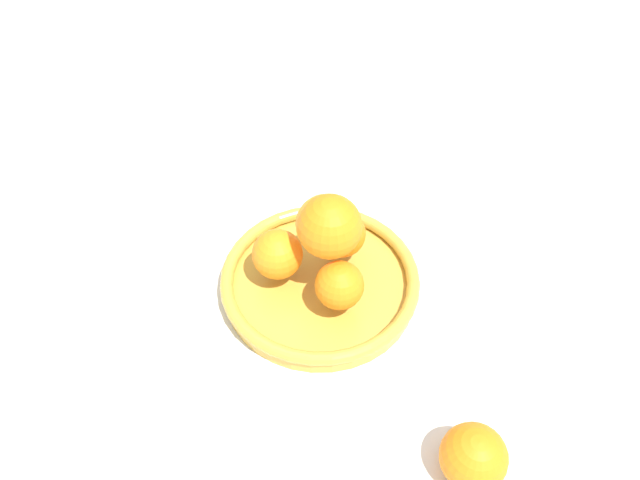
% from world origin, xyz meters
% --- Properties ---
extents(ground_plane, '(4.00, 4.00, 0.00)m').
position_xyz_m(ground_plane, '(0.00, 0.00, 0.00)').
color(ground_plane, silver).
extents(fruit_bowl, '(0.27, 0.27, 0.04)m').
position_xyz_m(fruit_bowl, '(0.00, 0.00, 0.02)').
color(fruit_bowl, gold).
rests_on(fruit_bowl, ground_plane).
extents(orange_pile, '(0.16, 0.15, 0.14)m').
position_xyz_m(orange_pile, '(0.00, 0.00, 0.10)').
color(orange_pile, orange).
rests_on(orange_pile, fruit_bowl).
extents(stray_orange, '(0.07, 0.07, 0.07)m').
position_xyz_m(stray_orange, '(0.02, -0.31, 0.04)').
color(stray_orange, orange).
rests_on(stray_orange, ground_plane).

